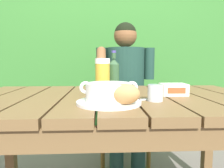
{
  "coord_description": "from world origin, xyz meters",
  "views": [
    {
      "loc": [
        -0.06,
        -1.03,
        0.89
      ],
      "look_at": [
        -0.02,
        -0.1,
        0.79
      ],
      "focal_mm": 33.02,
      "sensor_mm": 36.0,
      "label": 1
    }
  ],
  "objects_px": {
    "soup_bowl": "(109,91)",
    "water_glass_small": "(155,93)",
    "butter_tub": "(173,89)",
    "bread_roll": "(125,94)",
    "serving_plate": "(109,102)",
    "chair_near_diner": "(123,107)",
    "beer_glass": "(103,77)",
    "beer_bottle": "(113,76)",
    "table_knife": "(138,100)",
    "person_eating": "(125,83)"
  },
  "relations": [
    {
      "from": "soup_bowl",
      "to": "water_glass_small",
      "type": "relative_size",
      "value": 3.28
    },
    {
      "from": "water_glass_small",
      "to": "butter_tub",
      "type": "distance_m",
      "value": 0.21
    },
    {
      "from": "bread_roll",
      "to": "water_glass_small",
      "type": "xyz_separation_m",
      "value": [
        0.14,
        0.12,
        -0.01
      ]
    },
    {
      "from": "serving_plate",
      "to": "soup_bowl",
      "type": "distance_m",
      "value": 0.04
    },
    {
      "from": "chair_near_diner",
      "to": "beer_glass",
      "type": "height_order",
      "value": "chair_near_diner"
    },
    {
      "from": "chair_near_diner",
      "to": "beer_bottle",
      "type": "height_order",
      "value": "beer_bottle"
    },
    {
      "from": "beer_bottle",
      "to": "table_knife",
      "type": "bearing_deg",
      "value": -64.98
    },
    {
      "from": "beer_glass",
      "to": "beer_bottle",
      "type": "distance_m",
      "value": 0.08
    },
    {
      "from": "person_eating",
      "to": "serving_plate",
      "type": "xyz_separation_m",
      "value": [
        -0.16,
        -0.86,
        0.01
      ]
    },
    {
      "from": "chair_near_diner",
      "to": "water_glass_small",
      "type": "xyz_separation_m",
      "value": [
        0.04,
        -1.01,
        0.29
      ]
    },
    {
      "from": "chair_near_diner",
      "to": "serving_plate",
      "type": "bearing_deg",
      "value": -99.0
    },
    {
      "from": "person_eating",
      "to": "table_knife",
      "type": "bearing_deg",
      "value": -92.38
    },
    {
      "from": "serving_plate",
      "to": "butter_tub",
      "type": "height_order",
      "value": "butter_tub"
    },
    {
      "from": "bread_roll",
      "to": "butter_tub",
      "type": "bearing_deg",
      "value": 44.63
    },
    {
      "from": "table_knife",
      "to": "bread_roll",
      "type": "bearing_deg",
      "value": -119.26
    },
    {
      "from": "soup_bowl",
      "to": "butter_tub",
      "type": "height_order",
      "value": "soup_bowl"
    },
    {
      "from": "person_eating",
      "to": "table_knife",
      "type": "relative_size",
      "value": 8.68
    },
    {
      "from": "chair_near_diner",
      "to": "butter_tub",
      "type": "distance_m",
      "value": 0.91
    },
    {
      "from": "person_eating",
      "to": "table_knife",
      "type": "xyz_separation_m",
      "value": [
        -0.03,
        -0.8,
        0.01
      ]
    },
    {
      "from": "soup_bowl",
      "to": "water_glass_small",
      "type": "xyz_separation_m",
      "value": [
        0.2,
        0.05,
        -0.01
      ]
    },
    {
      "from": "person_eating",
      "to": "serving_plate",
      "type": "distance_m",
      "value": 0.88
    },
    {
      "from": "person_eating",
      "to": "bread_roll",
      "type": "bearing_deg",
      "value": -96.44
    },
    {
      "from": "soup_bowl",
      "to": "bread_roll",
      "type": "relative_size",
      "value": 2.16
    },
    {
      "from": "soup_bowl",
      "to": "person_eating",
      "type": "bearing_deg",
      "value": 79.2
    },
    {
      "from": "beer_glass",
      "to": "bread_roll",
      "type": "bearing_deg",
      "value": -73.29
    },
    {
      "from": "serving_plate",
      "to": "beer_glass",
      "type": "xyz_separation_m",
      "value": [
        -0.02,
        0.21,
        0.09
      ]
    },
    {
      "from": "bread_roll",
      "to": "butter_tub",
      "type": "xyz_separation_m",
      "value": [
        0.28,
        0.27,
        -0.02
      ]
    },
    {
      "from": "chair_near_diner",
      "to": "butter_tub",
      "type": "xyz_separation_m",
      "value": [
        0.17,
        -0.85,
        0.28
      ]
    },
    {
      "from": "butter_tub",
      "to": "soup_bowl",
      "type": "bearing_deg",
      "value": -148.72
    },
    {
      "from": "beer_glass",
      "to": "beer_bottle",
      "type": "xyz_separation_m",
      "value": [
        0.06,
        0.06,
        0.0
      ]
    },
    {
      "from": "butter_tub",
      "to": "beer_glass",
      "type": "bearing_deg",
      "value": 179.28
    },
    {
      "from": "beer_bottle",
      "to": "table_knife",
      "type": "xyz_separation_m",
      "value": [
        0.1,
        -0.21,
        -0.09
      ]
    },
    {
      "from": "table_knife",
      "to": "chair_near_diner",
      "type": "bearing_deg",
      "value": 87.91
    },
    {
      "from": "person_eating",
      "to": "table_knife",
      "type": "height_order",
      "value": "person_eating"
    },
    {
      "from": "beer_bottle",
      "to": "water_glass_small",
      "type": "height_order",
      "value": "beer_bottle"
    },
    {
      "from": "soup_bowl",
      "to": "table_knife",
      "type": "distance_m",
      "value": 0.15
    },
    {
      "from": "person_eating",
      "to": "soup_bowl",
      "type": "bearing_deg",
      "value": -100.8
    },
    {
      "from": "person_eating",
      "to": "butter_tub",
      "type": "xyz_separation_m",
      "value": [
        0.17,
        -0.66,
        0.04
      ]
    },
    {
      "from": "soup_bowl",
      "to": "butter_tub",
      "type": "relative_size",
      "value": 1.84
    },
    {
      "from": "beer_glass",
      "to": "beer_bottle",
      "type": "relative_size",
      "value": 0.82
    },
    {
      "from": "beer_glass",
      "to": "table_knife",
      "type": "xyz_separation_m",
      "value": [
        0.16,
        -0.15,
        -0.09
      ]
    },
    {
      "from": "serving_plate",
      "to": "table_knife",
      "type": "distance_m",
      "value": 0.14
    },
    {
      "from": "serving_plate",
      "to": "beer_bottle",
      "type": "distance_m",
      "value": 0.28
    },
    {
      "from": "serving_plate",
      "to": "water_glass_small",
      "type": "distance_m",
      "value": 0.21
    },
    {
      "from": "soup_bowl",
      "to": "beer_bottle",
      "type": "bearing_deg",
      "value": 82.8
    },
    {
      "from": "bread_roll",
      "to": "beer_glass",
      "type": "relative_size",
      "value": 0.59
    },
    {
      "from": "butter_tub",
      "to": "person_eating",
      "type": "bearing_deg",
      "value": 104.7
    },
    {
      "from": "serving_plate",
      "to": "beer_glass",
      "type": "relative_size",
      "value": 1.41
    },
    {
      "from": "soup_bowl",
      "to": "bread_roll",
      "type": "distance_m",
      "value": 0.09
    },
    {
      "from": "beer_bottle",
      "to": "butter_tub",
      "type": "distance_m",
      "value": 0.32
    }
  ]
}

